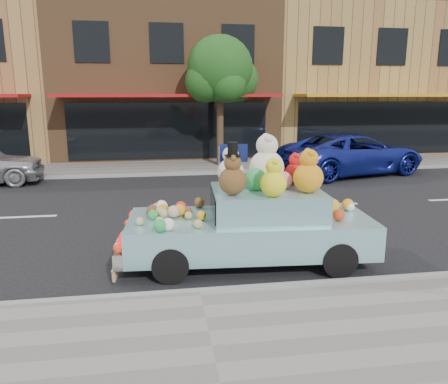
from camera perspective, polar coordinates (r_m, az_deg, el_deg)
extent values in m
plane|color=black|center=(11.48, -5.70, -2.45)|extent=(120.00, 120.00, 0.00)
cube|color=gray|center=(5.47, -1.57, -19.98)|extent=(60.00, 3.00, 0.12)
cube|color=gray|center=(17.81, -6.90, 3.23)|extent=(60.00, 3.00, 0.12)
cube|color=gray|center=(6.76, -3.23, -13.09)|extent=(60.00, 0.12, 0.13)
cube|color=gray|center=(16.34, -6.71, 2.37)|extent=(60.00, 0.12, 0.13)
cube|color=brown|center=(23.07, -7.65, 13.98)|extent=(10.00, 8.00, 7.00)
cube|color=#332D2B|center=(23.43, -7.94, 22.93)|extent=(10.00, 8.00, 0.30)
cube|color=black|center=(19.11, -7.17, 7.93)|extent=(8.50, 0.06, 2.40)
cube|color=#B01015|center=(18.16, -7.22, 12.41)|extent=(9.00, 1.80, 0.12)
cube|color=black|center=(19.29, -16.91, 18.25)|extent=(1.40, 0.06, 1.60)
cube|color=black|center=(19.14, -7.49, 18.72)|extent=(1.40, 0.06, 1.60)
cube|color=black|center=(19.47, 1.87, 18.72)|extent=(1.40, 0.06, 1.60)
cube|color=#A17E43|center=(25.36, 16.25, 13.48)|extent=(10.00, 8.00, 7.00)
cube|color=#332D2B|center=(25.69, 16.79, 21.63)|extent=(10.00, 8.00, 0.30)
cube|color=black|center=(21.83, 20.34, 7.84)|extent=(8.50, 0.06, 2.40)
cube|color=orange|center=(21.00, 21.84, 11.67)|extent=(9.00, 1.80, 0.12)
cube|color=black|center=(20.58, 13.46, 18.08)|extent=(1.40, 0.06, 1.60)
cube|color=black|center=(21.86, 21.11, 17.27)|extent=(1.40, 0.06, 1.60)
cylinder|color=#38281C|center=(17.80, -0.52, 8.31)|extent=(0.28, 0.28, 3.20)
sphere|color=#164513|center=(17.76, -0.54, 15.79)|extent=(2.60, 2.60, 2.60)
sphere|color=#164513|center=(18.16, 1.58, 14.46)|extent=(1.80, 1.80, 1.80)
sphere|color=#164513|center=(17.47, -2.44, 14.19)|extent=(1.60, 1.60, 1.60)
sphere|color=#164513|center=(17.18, 0.44, 13.89)|extent=(1.40, 1.40, 1.40)
sphere|color=#164513|center=(18.30, -1.78, 14.76)|extent=(1.60, 1.60, 1.60)
imported|color=#1C289B|center=(17.17, 16.44, 4.82)|extent=(5.99, 3.85, 1.54)
cylinder|color=black|center=(7.61, 14.81, -8.53)|extent=(0.61, 0.24, 0.60)
cylinder|color=black|center=(9.01, 11.49, -4.98)|extent=(0.61, 0.24, 0.60)
cylinder|color=black|center=(7.19, -7.00, -9.48)|extent=(0.61, 0.24, 0.60)
cylinder|color=black|center=(8.65, -6.68, -5.55)|extent=(0.61, 0.24, 0.60)
cube|color=#8AC4CD|center=(7.91, 3.36, -5.37)|extent=(4.40, 1.98, 0.60)
cube|color=#8AC4CD|center=(7.80, 5.59, -1.45)|extent=(2.00, 1.62, 0.50)
cube|color=silver|center=(7.96, -12.80, -6.71)|extent=(0.28, 1.79, 0.26)
cube|color=red|center=(7.21, -13.23, -6.12)|extent=(0.08, 0.28, 0.16)
cube|color=red|center=(8.50, -11.97, -3.14)|extent=(0.08, 0.28, 0.16)
cube|color=black|center=(7.69, -1.39, -1.61)|extent=(0.13, 1.30, 0.40)
sphere|color=#583819|center=(7.26, 1.13, 1.46)|extent=(0.47, 0.47, 0.47)
sphere|color=#583819|center=(7.21, 1.14, 3.81)|extent=(0.29, 0.29, 0.29)
sphere|color=#583819|center=(7.10, 1.29, 4.44)|extent=(0.11, 0.11, 0.11)
sphere|color=#583819|center=(7.29, 1.01, 4.68)|extent=(0.11, 0.11, 0.11)
cylinder|color=black|center=(7.19, 1.15, 4.79)|extent=(0.28, 0.28, 0.02)
cylinder|color=black|center=(7.18, 1.15, 5.66)|extent=(0.18, 0.18, 0.22)
sphere|color=beige|center=(8.03, 5.58, 3.14)|extent=(0.65, 0.65, 0.65)
sphere|color=beige|center=(7.97, 5.65, 6.09)|extent=(0.40, 0.40, 0.40)
sphere|color=beige|center=(7.82, 5.92, 6.92)|extent=(0.15, 0.15, 0.15)
sphere|color=beige|center=(8.09, 5.42, 7.13)|extent=(0.15, 0.15, 0.15)
sphere|color=orange|center=(7.56, 10.95, 1.84)|extent=(0.51, 0.51, 0.51)
sphere|color=orange|center=(7.50, 11.06, 4.32)|extent=(0.32, 0.32, 0.32)
sphere|color=orange|center=(7.38, 11.38, 4.98)|extent=(0.12, 0.12, 0.12)
sphere|color=orange|center=(7.59, 10.81, 5.22)|extent=(0.12, 0.12, 0.12)
sphere|color=#B01312|center=(8.22, 9.27, 2.39)|extent=(0.40, 0.40, 0.40)
sphere|color=#B01312|center=(8.17, 9.34, 4.17)|extent=(0.25, 0.25, 0.25)
sphere|color=#B01312|center=(8.08, 9.55, 4.64)|extent=(0.09, 0.09, 0.09)
sphere|color=#B01312|center=(8.24, 9.17, 4.82)|extent=(0.09, 0.09, 0.09)
sphere|color=silver|center=(8.05, 0.88, 2.66)|extent=(0.49, 0.49, 0.49)
sphere|color=silver|center=(8.00, 0.89, 4.88)|extent=(0.30, 0.30, 0.30)
sphere|color=silver|center=(7.88, 1.02, 5.48)|extent=(0.12, 0.12, 0.12)
sphere|color=silver|center=(8.09, 0.76, 5.68)|extent=(0.12, 0.12, 0.12)
sphere|color=yellow|center=(7.17, 6.48, 1.10)|extent=(0.44, 0.44, 0.44)
sphere|color=yellow|center=(7.12, 6.53, 3.33)|extent=(0.27, 0.27, 0.27)
sphere|color=yellow|center=(7.01, 6.76, 3.91)|extent=(0.10, 0.10, 0.10)
sphere|color=yellow|center=(7.20, 6.35, 4.15)|extent=(0.10, 0.10, 0.10)
sphere|color=green|center=(7.67, 4.20, 1.62)|extent=(0.40, 0.40, 0.40)
sphere|color=#CE677E|center=(7.82, 7.75, 1.53)|extent=(0.32, 0.32, 0.32)
sphere|color=orange|center=(7.42, -8.41, -3.74)|extent=(0.14, 0.14, 0.14)
sphere|color=orange|center=(7.88, -5.76, -2.38)|extent=(0.22, 0.22, 0.22)
sphere|color=white|center=(7.08, -7.33, -4.22)|extent=(0.21, 0.21, 0.21)
sphere|color=orange|center=(8.37, -8.85, -1.87)|extent=(0.13, 0.13, 0.13)
sphere|color=white|center=(8.22, -8.11, -1.82)|extent=(0.21, 0.21, 0.21)
sphere|color=#593619|center=(8.37, -8.22, -1.64)|extent=(0.19, 0.19, 0.19)
sphere|color=tan|center=(7.96, -8.44, -2.50)|extent=(0.16, 0.16, 0.16)
sphere|color=orange|center=(7.09, -7.04, -4.47)|extent=(0.14, 0.14, 0.14)
sphere|color=tan|center=(7.16, -3.41, -4.17)|extent=(0.15, 0.15, 0.15)
sphere|color=#79297E|center=(8.05, -4.69, -2.33)|extent=(0.14, 0.14, 0.14)
sphere|color=tan|center=(7.10, -8.18, -4.35)|extent=(0.18, 0.18, 0.18)
sphere|color=beige|center=(7.16, -8.36, -4.12)|extent=(0.19, 0.19, 0.19)
sphere|color=tan|center=(7.68, -4.67, -3.07)|extent=(0.14, 0.14, 0.14)
sphere|color=green|center=(7.03, -8.36, -4.35)|extent=(0.22, 0.22, 0.22)
sphere|color=orange|center=(8.17, -8.03, -2.03)|extent=(0.18, 0.18, 0.18)
sphere|color=orange|center=(7.60, -2.98, -3.08)|extent=(0.17, 0.17, 0.17)
sphere|color=red|center=(8.10, -5.66, -1.97)|extent=(0.21, 0.21, 0.21)
sphere|color=#593619|center=(7.86, -4.69, -2.62)|extent=(0.16, 0.16, 0.16)
sphere|color=tan|center=(7.45, -10.96, -3.77)|extent=(0.14, 0.14, 0.14)
sphere|color=#79297E|center=(8.12, -9.31, -2.21)|extent=(0.17, 0.17, 0.17)
sphere|color=#593619|center=(8.42, -3.24, -1.36)|extent=(0.21, 0.21, 0.21)
sphere|color=tan|center=(7.81, -7.92, -2.77)|extent=(0.17, 0.17, 0.17)
sphere|color=#593619|center=(7.97, -9.40, -2.39)|extent=(0.19, 0.19, 0.19)
sphere|color=green|center=(7.72, -9.25, -2.96)|extent=(0.18, 0.18, 0.18)
sphere|color=#D8A88C|center=(7.76, -6.58, -2.55)|extent=(0.22, 0.22, 0.22)
sphere|color=green|center=(7.21, -13.63, -7.17)|extent=(0.14, 0.14, 0.14)
sphere|color=red|center=(7.17, -13.68, -7.18)|extent=(0.16, 0.16, 0.16)
sphere|color=tan|center=(7.93, -12.83, -5.29)|extent=(0.13, 0.13, 0.13)
sphere|color=#593619|center=(7.82, -12.94, -5.48)|extent=(0.15, 0.15, 0.15)
sphere|color=#79297E|center=(7.73, -13.03, -5.71)|extent=(0.14, 0.14, 0.14)
sphere|color=red|center=(8.42, -12.37, -4.06)|extent=(0.17, 0.17, 0.17)
sphere|color=#CE677E|center=(7.45, -13.34, -6.38)|extent=(0.16, 0.16, 0.16)
sphere|color=white|center=(7.22, -13.62, -7.03)|extent=(0.16, 0.16, 0.16)
sphere|color=green|center=(7.78, -12.98, -5.59)|extent=(0.14, 0.14, 0.14)
sphere|color=red|center=(7.40, -13.40, -6.66)|extent=(0.13, 0.13, 0.13)
sphere|color=white|center=(8.51, 16.12, -1.84)|extent=(0.17, 0.17, 0.17)
sphere|color=red|center=(8.43, 13.29, -1.77)|extent=(0.18, 0.18, 0.18)
sphere|color=orange|center=(8.32, 14.01, -1.74)|extent=(0.26, 0.26, 0.26)
sphere|color=orange|center=(8.54, 15.88, -1.60)|extent=(0.22, 0.22, 0.22)
sphere|color=#CE677E|center=(8.75, 12.75, -0.95)|extent=(0.26, 0.26, 0.26)
sphere|color=red|center=(7.81, 14.76, -2.93)|extent=(0.21, 0.21, 0.21)
cylinder|color=#997A54|center=(7.27, -14.22, -10.70)|extent=(0.06, 0.06, 0.17)
sphere|color=#997A54|center=(7.23, -14.26, -10.00)|extent=(0.07, 0.07, 0.07)
cylinder|color=#997A54|center=(7.36, -14.11, -10.40)|extent=(0.06, 0.06, 0.17)
sphere|color=#997A54|center=(7.32, -14.15, -9.72)|extent=(0.07, 0.07, 0.07)
cylinder|color=#997A54|center=(7.44, -13.99, -10.12)|extent=(0.06, 0.06, 0.17)
sphere|color=#997A54|center=(7.41, -14.03, -9.44)|extent=(0.07, 0.07, 0.07)
cylinder|color=#997A54|center=(7.53, -13.89, -9.84)|extent=(0.06, 0.06, 0.17)
sphere|color=#997A54|center=(7.49, -13.92, -9.17)|extent=(0.07, 0.07, 0.07)
cylinder|color=#997A54|center=(7.61, -13.78, -9.56)|extent=(0.06, 0.06, 0.17)
sphere|color=#997A54|center=(7.58, -13.82, -8.90)|extent=(0.07, 0.07, 0.07)
cylinder|color=#997A54|center=(7.70, -13.67, -9.30)|extent=(0.06, 0.06, 0.17)
sphere|color=#997A54|center=(7.67, -13.71, -8.64)|extent=(0.07, 0.07, 0.07)
cylinder|color=#997A54|center=(7.79, -13.57, -9.04)|extent=(0.06, 0.06, 0.17)
sphere|color=#997A54|center=(7.75, -13.61, -8.39)|extent=(0.07, 0.07, 0.07)
cylinder|color=#997A54|center=(7.87, -13.47, -8.78)|extent=(0.06, 0.06, 0.17)
sphere|color=#997A54|center=(7.84, -13.51, -8.14)|extent=(0.07, 0.07, 0.07)
cylinder|color=#997A54|center=(7.96, -13.38, -8.53)|extent=(0.06, 0.06, 0.17)
sphere|color=#997A54|center=(7.93, -13.41, -7.89)|extent=(0.07, 0.07, 0.07)
cylinder|color=#997A54|center=(8.05, -13.28, -8.29)|extent=(0.06, 0.06, 0.17)
sphere|color=#997A54|center=(8.01, -13.32, -7.65)|extent=(0.07, 0.07, 0.07)
cylinder|color=#997A54|center=(8.13, -13.19, -8.05)|extent=(0.06, 0.06, 0.17)
sphere|color=#997A54|center=(8.10, -13.22, -7.42)|extent=(0.07, 0.07, 0.07)
cylinder|color=#997A54|center=(8.22, -13.10, -7.81)|extent=(0.06, 0.06, 0.17)
sphere|color=#997A54|center=(8.19, -13.13, -7.19)|extent=(0.07, 0.07, 0.07)
cylinder|color=#997A54|center=(8.31, -13.01, -7.59)|extent=(0.06, 0.06, 0.17)
sphere|color=#997A54|center=(8.28, -13.04, -6.97)|extent=(0.07, 0.07, 0.07)
cylinder|color=#997A54|center=(8.40, -12.92, -7.36)|extent=(0.06, 0.06, 0.17)
sphere|color=#997A54|center=(8.37, -12.96, -6.75)|extent=(0.07, 0.07, 0.07)
cylinder|color=#997A54|center=(8.49, -12.84, -7.14)|extent=(0.06, 0.06, 0.17)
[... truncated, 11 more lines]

